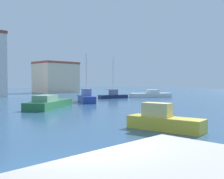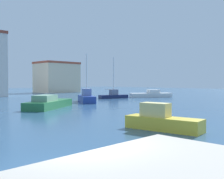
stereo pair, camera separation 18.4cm
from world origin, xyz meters
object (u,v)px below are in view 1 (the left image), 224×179
(motorboat_yellow_center_channel, at_px, (163,121))
(motorboat_white_outer_mooring, at_px, (151,95))
(motorboat_green_far_right, at_px, (49,103))
(sailboat_navy_near_pier, at_px, (113,95))
(sailboat_blue_distant_east, at_px, (86,98))

(motorboat_yellow_center_channel, height_order, motorboat_white_outer_mooring, motorboat_yellow_center_channel)
(motorboat_green_far_right, height_order, motorboat_white_outer_mooring, motorboat_green_far_right)
(motorboat_green_far_right, distance_m, sailboat_navy_near_pier, 17.70)
(motorboat_yellow_center_channel, distance_m, motorboat_green_far_right, 15.52)
(sailboat_navy_near_pier, xyz_separation_m, motorboat_white_outer_mooring, (6.55, -2.67, -0.05))
(motorboat_yellow_center_channel, xyz_separation_m, motorboat_white_outer_mooring, (25.07, 19.49, -0.07))
(motorboat_yellow_center_channel, relative_size, sailboat_navy_near_pier, 0.67)
(sailboat_navy_near_pier, bearing_deg, motorboat_yellow_center_channel, -129.89)
(sailboat_navy_near_pier, bearing_deg, sailboat_blue_distant_east, -158.12)
(sailboat_navy_near_pier, relative_size, motorboat_white_outer_mooring, 0.93)
(motorboat_yellow_center_channel, xyz_separation_m, sailboat_navy_near_pier, (18.52, 22.16, -0.02))
(motorboat_green_far_right, relative_size, sailboat_navy_near_pier, 1.08)
(sailboat_blue_distant_east, bearing_deg, motorboat_white_outer_mooring, 2.88)
(sailboat_navy_near_pier, bearing_deg, motorboat_white_outer_mooring, -22.19)
(sailboat_blue_distant_east, relative_size, sailboat_navy_near_pier, 0.95)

